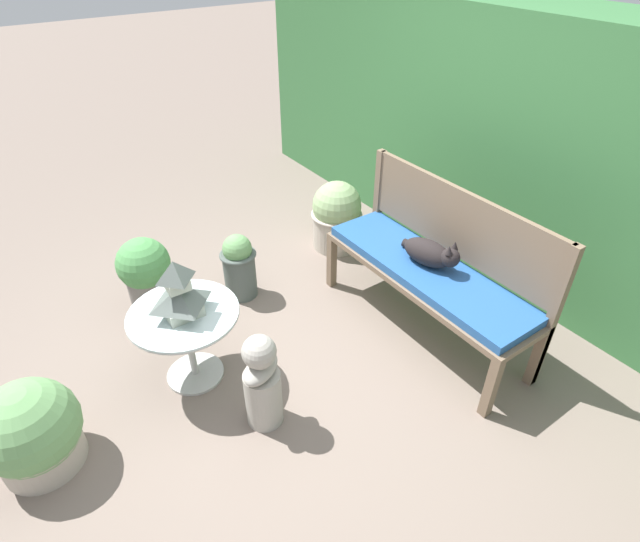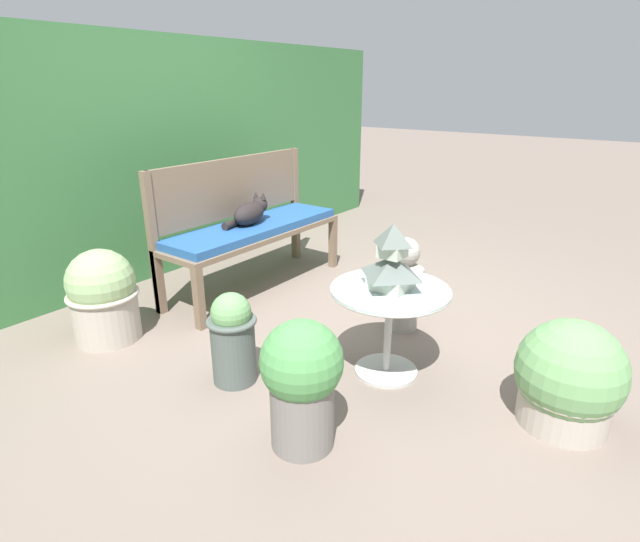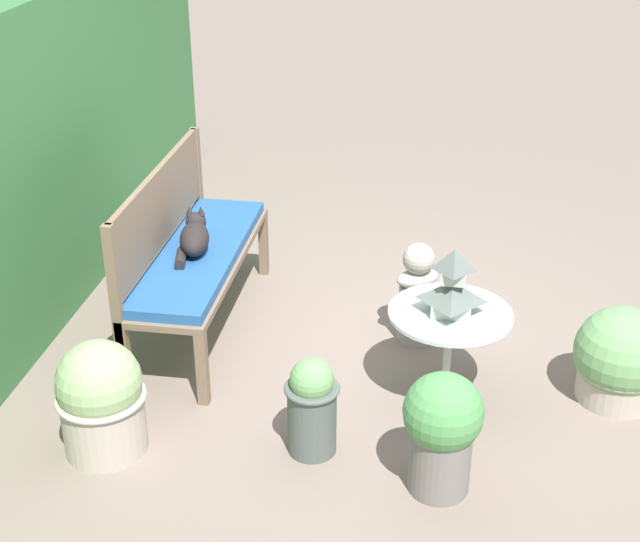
{
  "view_description": "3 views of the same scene",
  "coord_description": "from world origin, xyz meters",
  "px_view_note": "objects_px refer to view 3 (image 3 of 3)",
  "views": [
    {
      "loc": [
        2.04,
        -1.18,
        2.51
      ],
      "look_at": [
        -0.12,
        0.34,
        0.6
      ],
      "focal_mm": 28.0,
      "sensor_mm": 36.0,
      "label": 1
    },
    {
      "loc": [
        -2.62,
        -1.77,
        1.62
      ],
      "look_at": [
        -0.12,
        0.1,
        0.44
      ],
      "focal_mm": 28.0,
      "sensor_mm": 36.0,
      "label": 2
    },
    {
      "loc": [
        -4.55,
        -0.49,
        2.94
      ],
      "look_at": [
        0.14,
        0.25,
        0.5
      ],
      "focal_mm": 50.0,
      "sensor_mm": 36.0,
      "label": 3
    }
  ],
  "objects_px": {
    "potted_plant_bench_left": "(442,429)",
    "potted_plant_bench_right": "(312,405)",
    "garden_bench": "(200,260)",
    "patio_table": "(449,330)",
    "potted_plant_table_far": "(620,359)",
    "potted_plant_hedge_corner": "(101,399)",
    "garden_bust": "(417,295)",
    "pagoda_birdhouse": "(453,286)",
    "cat": "(194,237)"
  },
  "relations": [
    {
      "from": "potted_plant_bench_left",
      "to": "potted_plant_hedge_corner",
      "type": "distance_m",
      "value": 1.71
    },
    {
      "from": "garden_bust",
      "to": "potted_plant_bench_left",
      "type": "bearing_deg",
      "value": -112.69
    },
    {
      "from": "potted_plant_table_far",
      "to": "potted_plant_hedge_corner",
      "type": "bearing_deg",
      "value": 108.11
    },
    {
      "from": "potted_plant_table_far",
      "to": "potted_plant_bench_left",
      "type": "bearing_deg",
      "value": 133.62
    },
    {
      "from": "garden_bench",
      "to": "pagoda_birdhouse",
      "type": "xyz_separation_m",
      "value": [
        -0.51,
        -1.55,
        0.22
      ]
    },
    {
      "from": "patio_table",
      "to": "potted_plant_bench_right",
      "type": "distance_m",
      "value": 0.91
    },
    {
      "from": "patio_table",
      "to": "pagoda_birdhouse",
      "type": "bearing_deg",
      "value": 0.0
    },
    {
      "from": "cat",
      "to": "pagoda_birdhouse",
      "type": "distance_m",
      "value": 1.65
    },
    {
      "from": "potted_plant_table_far",
      "to": "garden_bench",
      "type": "bearing_deg",
      "value": 81.07
    },
    {
      "from": "garden_bust",
      "to": "potted_plant_hedge_corner",
      "type": "bearing_deg",
      "value": -169.76
    },
    {
      "from": "cat",
      "to": "pagoda_birdhouse",
      "type": "bearing_deg",
      "value": -119.9
    },
    {
      "from": "garden_bench",
      "to": "potted_plant_table_far",
      "type": "distance_m",
      "value": 2.54
    },
    {
      "from": "cat",
      "to": "potted_plant_hedge_corner",
      "type": "distance_m",
      "value": 1.3
    },
    {
      "from": "potted_plant_bench_left",
      "to": "garden_bench",
      "type": "bearing_deg",
      "value": 49.8
    },
    {
      "from": "potted_plant_bench_left",
      "to": "potted_plant_table_far",
      "type": "relative_size",
      "value": 1.14
    },
    {
      "from": "garden_bench",
      "to": "pagoda_birdhouse",
      "type": "relative_size",
      "value": 4.4
    },
    {
      "from": "potted_plant_bench_left",
      "to": "potted_plant_table_far",
      "type": "distance_m",
      "value": 1.32
    },
    {
      "from": "pagoda_birdhouse",
      "to": "garden_bench",
      "type": "bearing_deg",
      "value": 71.66
    },
    {
      "from": "potted_plant_hedge_corner",
      "to": "garden_bench",
      "type": "bearing_deg",
      "value": -7.68
    },
    {
      "from": "garden_bust",
      "to": "potted_plant_bench_right",
      "type": "xyz_separation_m",
      "value": [
        -1.17,
        0.46,
        -0.04
      ]
    },
    {
      "from": "cat",
      "to": "potted_plant_bench_left",
      "type": "xyz_separation_m",
      "value": [
        -1.29,
        -1.56,
        -0.3
      ]
    },
    {
      "from": "potted_plant_bench_right",
      "to": "potted_plant_hedge_corner",
      "type": "bearing_deg",
      "value": 98.21
    },
    {
      "from": "cat",
      "to": "pagoda_birdhouse",
      "type": "height_order",
      "value": "pagoda_birdhouse"
    },
    {
      "from": "pagoda_birdhouse",
      "to": "garden_bust",
      "type": "bearing_deg",
      "value": 19.68
    },
    {
      "from": "potted_plant_bench_left",
      "to": "potted_plant_table_far",
      "type": "bearing_deg",
      "value": -46.38
    },
    {
      "from": "patio_table",
      "to": "cat",
      "type": "bearing_deg",
      "value": 72.43
    },
    {
      "from": "garden_bench",
      "to": "patio_table",
      "type": "bearing_deg",
      "value": -108.34
    },
    {
      "from": "garden_bench",
      "to": "potted_plant_bench_right",
      "type": "height_order",
      "value": "garden_bench"
    },
    {
      "from": "garden_bench",
      "to": "patio_table",
      "type": "height_order",
      "value": "garden_bench"
    },
    {
      "from": "patio_table",
      "to": "pagoda_birdhouse",
      "type": "relative_size",
      "value": 1.8
    },
    {
      "from": "potted_plant_bench_left",
      "to": "potted_plant_bench_right",
      "type": "height_order",
      "value": "potted_plant_bench_left"
    },
    {
      "from": "patio_table",
      "to": "garden_bust",
      "type": "height_order",
      "value": "garden_bust"
    },
    {
      "from": "patio_table",
      "to": "potted_plant_table_far",
      "type": "xyz_separation_m",
      "value": [
        0.12,
        -0.95,
        -0.17
      ]
    },
    {
      "from": "potted_plant_hedge_corner",
      "to": "potted_plant_table_far",
      "type": "bearing_deg",
      "value": -71.89
    },
    {
      "from": "pagoda_birdhouse",
      "to": "potted_plant_bench_left",
      "type": "distance_m",
      "value": 0.86
    },
    {
      "from": "potted_plant_bench_right",
      "to": "potted_plant_table_far",
      "type": "distance_m",
      "value": 1.76
    },
    {
      "from": "potted_plant_table_far",
      "to": "patio_table",
      "type": "bearing_deg",
      "value": 97.24
    },
    {
      "from": "potted_plant_hedge_corner",
      "to": "garden_bust",
      "type": "bearing_deg",
      "value": -48.78
    },
    {
      "from": "cat",
      "to": "garden_bust",
      "type": "xyz_separation_m",
      "value": [
        0.08,
        -1.37,
        -0.33
      ]
    },
    {
      "from": "pagoda_birdhouse",
      "to": "potted_plant_table_far",
      "type": "height_order",
      "value": "pagoda_birdhouse"
    },
    {
      "from": "garden_bust",
      "to": "potted_plant_hedge_corner",
      "type": "relative_size",
      "value": 1.06
    },
    {
      "from": "potted_plant_hedge_corner",
      "to": "patio_table",
      "type": "bearing_deg",
      "value": -66.38
    },
    {
      "from": "potted_plant_table_far",
      "to": "garden_bust",
      "type": "bearing_deg",
      "value": 68.54
    },
    {
      "from": "patio_table",
      "to": "potted_plant_table_far",
      "type": "height_order",
      "value": "potted_plant_table_far"
    },
    {
      "from": "patio_table",
      "to": "garden_bust",
      "type": "xyz_separation_m",
      "value": [
        0.57,
        0.21,
        -0.11
      ]
    },
    {
      "from": "patio_table",
      "to": "pagoda_birdhouse",
      "type": "xyz_separation_m",
      "value": [
        0.0,
        0.0,
        0.28
      ]
    },
    {
      "from": "potted_plant_bench_right",
      "to": "potted_plant_table_far",
      "type": "bearing_deg",
      "value": -65.93
    },
    {
      "from": "patio_table",
      "to": "potted_plant_bench_left",
      "type": "distance_m",
      "value": 0.79
    },
    {
      "from": "garden_bust",
      "to": "potted_plant_bench_right",
      "type": "relative_size",
      "value": 1.21
    },
    {
      "from": "potted_plant_bench_left",
      "to": "potted_plant_table_far",
      "type": "height_order",
      "value": "potted_plant_bench_left"
    }
  ]
}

